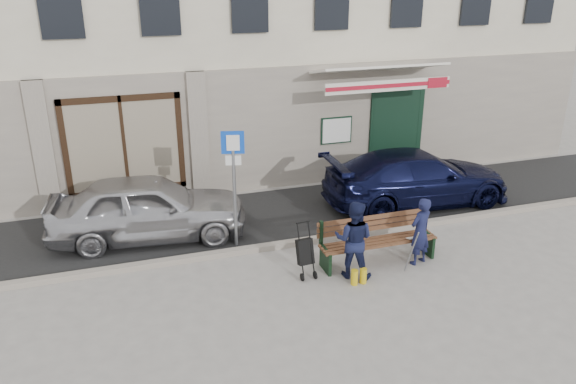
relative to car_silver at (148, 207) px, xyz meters
name	(u,v)px	position (x,y,z in m)	size (l,w,h in m)	color
ground	(321,280)	(2.90, -2.85, -0.71)	(80.00, 80.00, 0.00)	#9E9991
asphalt_lane	(274,216)	(2.90, 0.25, -0.71)	(60.00, 3.20, 0.01)	#282828
curb	(296,243)	(2.90, -1.35, -0.65)	(60.00, 0.18, 0.12)	#9E9384
car_silver	(148,207)	(0.00, 0.00, 0.00)	(1.68, 4.17, 1.42)	#B6B6BB
car_navy	(417,178)	(6.50, -0.08, -0.03)	(1.90, 4.68, 1.36)	black
parking_sign	(234,172)	(1.70, -0.96, 0.96)	(0.46, 0.14, 2.51)	gray
bench	(376,241)	(4.17, -2.53, -0.25)	(2.40, 1.17, 0.98)	brown
man	(420,231)	(4.97, -2.84, -0.01)	(0.51, 0.33, 1.39)	#16193C
woman	(354,240)	(3.52, -2.89, 0.05)	(0.74, 0.58, 1.53)	#151B3C
stroller	(305,253)	(2.67, -2.58, -0.24)	(0.33, 0.45, 1.06)	black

